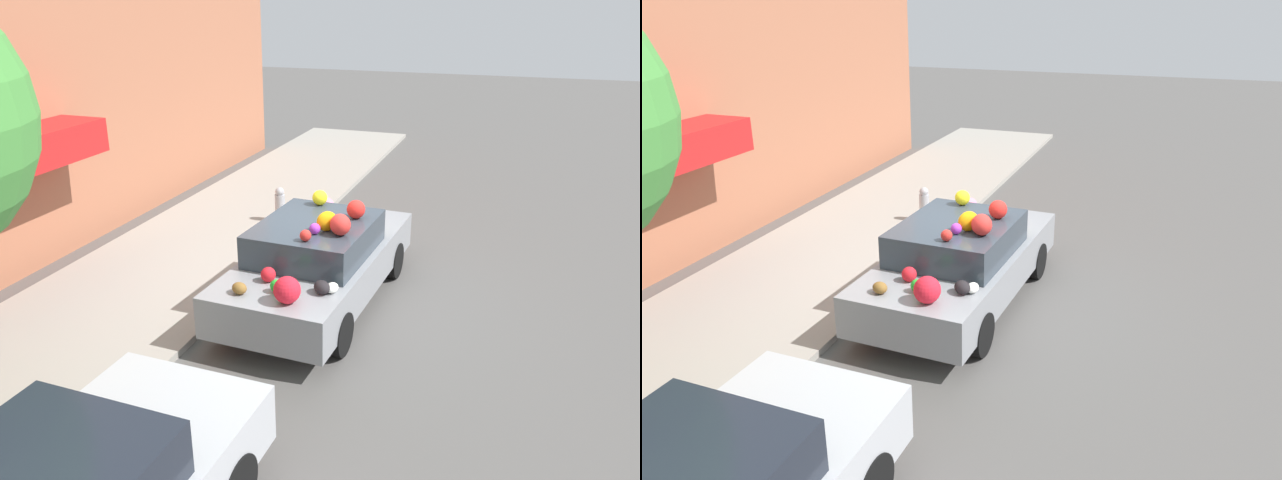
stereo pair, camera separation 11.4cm
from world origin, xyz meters
TOP-DOWN VIEW (x-y plane):
  - ground_plane at (0.00, 0.00)m, footprint 60.00×60.00m
  - sidewalk_curb at (0.00, 2.70)m, footprint 24.00×3.20m
  - building_facade at (-0.06, 4.92)m, footprint 18.00×1.20m
  - fire_hydrant at (2.91, 1.76)m, footprint 0.20×0.20m
  - art_car at (-0.04, -0.10)m, footprint 4.22×1.92m

SIDE VIEW (x-z plane):
  - ground_plane at x=0.00m, z-range 0.00..0.00m
  - sidewalk_curb at x=0.00m, z-range 0.00..0.10m
  - fire_hydrant at x=2.91m, z-range 0.10..0.80m
  - art_car at x=-0.04m, z-range -0.10..1.52m
  - building_facade at x=-0.06m, z-range -0.03..5.54m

